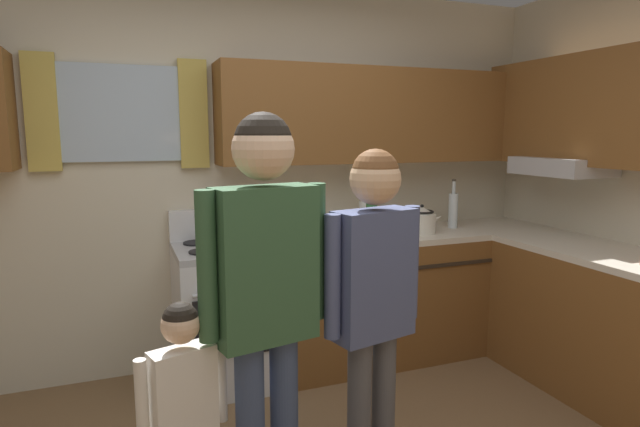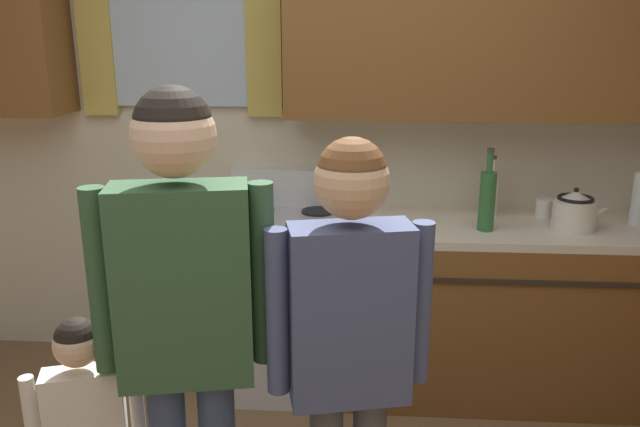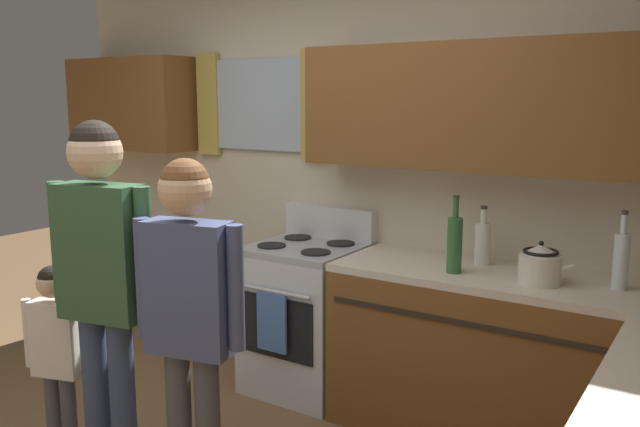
# 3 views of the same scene
# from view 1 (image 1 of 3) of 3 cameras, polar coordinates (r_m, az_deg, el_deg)

# --- Properties ---
(back_wall_unit) EXTENTS (4.60, 0.42, 2.60)m
(back_wall_unit) POSITION_cam_1_polar(r_m,az_deg,el_deg) (3.61, -8.00, 6.42)
(back_wall_unit) COLOR beige
(back_wall_unit) RESTS_ON ground
(kitchen_counter_run) EXTENTS (2.10, 1.87, 0.90)m
(kitchen_counter_run) POSITION_cam_1_polar(r_m,az_deg,el_deg) (3.84, 16.50, -9.12)
(kitchen_counter_run) COLOR brown
(kitchen_counter_run) RESTS_ON ground
(stove_oven) EXTENTS (0.63, 0.67, 1.10)m
(stove_oven) POSITION_cam_1_polar(r_m,az_deg,el_deg) (3.48, -10.12, -10.46)
(stove_oven) COLOR silver
(stove_oven) RESTS_ON ground
(bottle_milk_white) EXTENTS (0.08, 0.08, 0.31)m
(bottle_milk_white) POSITION_cam_1_polar(r_m,az_deg,el_deg) (3.78, 4.82, -0.18)
(bottle_milk_white) COLOR white
(bottle_milk_white) RESTS_ON kitchen_counter_run
(bottle_wine_green) EXTENTS (0.08, 0.08, 0.39)m
(bottle_wine_green) POSITION_cam_1_polar(r_m,az_deg,el_deg) (3.54, 5.62, -0.28)
(bottle_wine_green) COLOR #2D6633
(bottle_wine_green) RESTS_ON kitchen_counter_run
(bottle_tall_clear) EXTENTS (0.07, 0.07, 0.37)m
(bottle_tall_clear) POSITION_cam_1_polar(r_m,az_deg,el_deg) (4.04, 14.29, 0.46)
(bottle_tall_clear) COLOR silver
(bottle_tall_clear) RESTS_ON kitchen_counter_run
(mug_ceramic_white) EXTENTS (0.13, 0.08, 0.09)m
(mug_ceramic_white) POSITION_cam_1_polar(r_m,az_deg,el_deg) (3.93, 8.43, -0.97)
(mug_ceramic_white) COLOR white
(mug_ceramic_white) RESTS_ON kitchen_counter_run
(stovetop_kettle) EXTENTS (0.27, 0.20, 0.21)m
(stovetop_kettle) POSITION_cam_1_polar(r_m,az_deg,el_deg) (3.78, 11.03, -0.69)
(stovetop_kettle) COLOR silver
(stovetop_kettle) RESTS_ON kitchen_counter_run
(adult_holding_child) EXTENTS (0.51, 0.23, 1.68)m
(adult_holding_child) POSITION_cam_1_polar(r_m,az_deg,el_deg) (1.98, -5.97, -7.33)
(adult_holding_child) COLOR #38476B
(adult_holding_child) RESTS_ON ground
(adult_in_plaid) EXTENTS (0.47, 0.22, 1.54)m
(adult_in_plaid) POSITION_cam_1_polar(r_m,az_deg,el_deg) (2.20, 5.84, -8.03)
(adult_in_plaid) COLOR #4C4C51
(adult_in_plaid) RESTS_ON ground
(small_child) EXTENTS (0.33, 0.16, 1.02)m
(small_child) POSITION_cam_1_polar(r_m,az_deg,el_deg) (2.06, -14.60, -19.50)
(small_child) COLOR #4C4C56
(small_child) RESTS_ON ground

